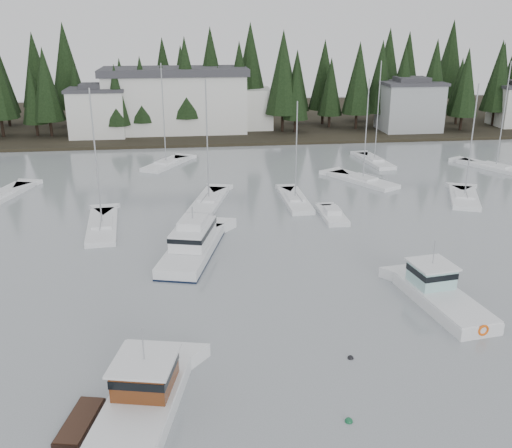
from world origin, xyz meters
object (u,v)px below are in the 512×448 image
(sailboat_5, at_px, (374,162))
(sailboat_1, at_px, (103,228))
(cabin_cruiser_center, at_px, (193,246))
(sailboat_7, at_px, (464,199))
(lobster_boat_teal, at_px, (440,296))
(sailboat_0, at_px, (496,169))
(house_east_a, at_px, (409,105))
(sailboat_4, at_px, (209,202))
(lobster_boat_brown, at_px, (136,412))
(runabout_1, at_px, (332,216))
(sailboat_11, at_px, (166,165))
(house_west, at_px, (98,111))
(harbor_inn, at_px, (187,100))
(sailboat_10, at_px, (363,182))
(sailboat_3, at_px, (295,202))

(sailboat_5, bearing_deg, sailboat_1, 118.21)
(cabin_cruiser_center, relative_size, sailboat_7, 0.88)
(lobster_boat_teal, height_order, sailboat_7, sailboat_7)
(sailboat_0, distance_m, sailboat_1, 52.77)
(house_east_a, xyz_separation_m, sailboat_5, (-13.09, -21.37, -4.82))
(sailboat_0, distance_m, sailboat_4, 40.55)
(lobster_boat_brown, distance_m, cabin_cruiser_center, 21.85)
(lobster_boat_brown, bearing_deg, runabout_1, -17.93)
(sailboat_5, bearing_deg, sailboat_11, 81.12)
(house_west, distance_m, sailboat_5, 46.85)
(runabout_1, bearing_deg, sailboat_4, 62.43)
(harbor_inn, xyz_separation_m, sailboat_10, (21.19, -35.48, -5.71))
(house_east_a, distance_m, harbor_inn, 39.21)
(house_west, relative_size, sailboat_3, 0.82)
(runabout_1, bearing_deg, house_west, 33.31)
(lobster_boat_brown, xyz_separation_m, sailboat_10, (24.78, 42.34, -0.52))
(house_east_a, height_order, sailboat_1, sailboat_1)
(house_west, height_order, lobster_boat_brown, house_west)
(sailboat_0, height_order, sailboat_11, sailboat_0)
(house_east_a, height_order, cabin_cruiser_center, house_east_a)
(sailboat_7, relative_size, sailboat_11, 0.93)
(sailboat_3, distance_m, sailboat_4, 9.55)
(sailboat_5, distance_m, runabout_1, 25.46)
(lobster_boat_teal, height_order, sailboat_4, sailboat_4)
(house_east_a, bearing_deg, sailboat_7, -102.31)
(lobster_boat_brown, height_order, sailboat_3, sailboat_3)
(lobster_boat_teal, distance_m, sailboat_7, 27.01)
(lobster_boat_teal, distance_m, sailboat_11, 48.29)
(harbor_inn, xyz_separation_m, lobster_boat_teal, (16.93, -67.64, -5.18))
(sailboat_11, bearing_deg, lobster_boat_brown, -150.62)
(sailboat_0, bearing_deg, lobster_boat_teal, 117.94)
(sailboat_4, bearing_deg, sailboat_7, -79.76)
(sailboat_1, relative_size, sailboat_11, 0.97)
(sailboat_4, relative_size, sailboat_10, 1.06)
(sailboat_1, relative_size, sailboat_3, 1.20)
(lobster_boat_brown, xyz_separation_m, sailboat_3, (14.80, 35.13, -0.52))
(lobster_boat_brown, height_order, sailboat_5, sailboat_5)
(sailboat_1, distance_m, sailboat_5, 41.71)
(cabin_cruiser_center, distance_m, sailboat_1, 11.43)
(sailboat_4, bearing_deg, sailboat_11, 31.11)
(house_west, bearing_deg, sailboat_10, -41.58)
(sailboat_3, bearing_deg, house_west, 33.06)
(lobster_boat_brown, height_order, sailboat_1, sailboat_1)
(harbor_inn, distance_m, lobster_boat_teal, 69.92)
(sailboat_11, bearing_deg, sailboat_10, -85.74)
(harbor_inn, relative_size, sailboat_1, 2.12)
(house_west, relative_size, sailboat_4, 0.69)
(sailboat_0, relative_size, sailboat_11, 1.03)
(cabin_cruiser_center, xyz_separation_m, sailboat_4, (2.06, 14.50, -0.65))
(sailboat_11, bearing_deg, runabout_1, -114.88)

